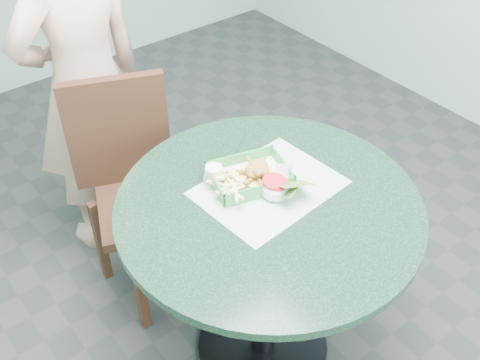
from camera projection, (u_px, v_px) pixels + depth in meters
floor at (262, 346)px, 2.21m from camera, size 4.00×5.00×0.02m
cafe_table at (267, 245)px, 1.83m from camera, size 0.95×0.95×0.75m
dining_chair at (136, 178)px, 2.17m from camera, size 0.38×0.38×0.93m
diner_person at (85, 79)px, 2.20m from camera, size 0.64×0.47×1.62m
placemat at (269, 192)px, 1.77m from camera, size 0.46×0.36×0.00m
food_basket at (249, 183)px, 1.79m from camera, size 0.24×0.18×0.05m
crab_sandwich at (258, 175)px, 1.76m from camera, size 0.12×0.12×0.07m
fries_pile at (240, 192)px, 1.72m from camera, size 0.14×0.15×0.05m
sauce_ramekin at (215, 182)px, 1.74m from camera, size 0.06×0.06×0.03m
garnish_cup at (284, 186)px, 1.74m from camera, size 0.13×0.12×0.05m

